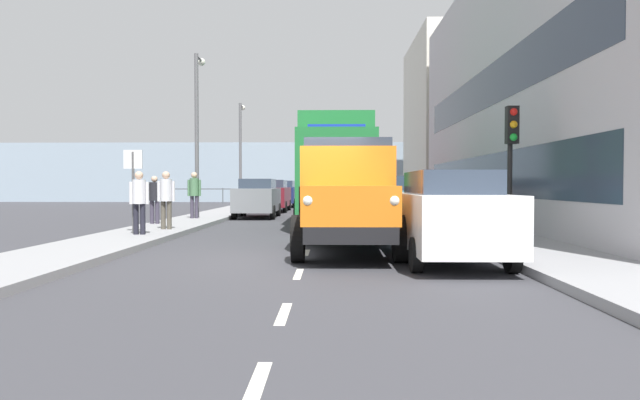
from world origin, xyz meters
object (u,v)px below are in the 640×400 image
at_px(car_teal_kerbside_1, 404,203).
at_px(car_navy_oppositeside_2, 282,193).
at_px(traffic_light_near, 511,143).
at_px(car_white_kerbside_near, 447,215).
at_px(pedestrian_with_bag, 139,197).
at_px(car_grey_oppositeside_0, 258,198).
at_px(car_silver_kerbside_2, 387,199).
at_px(street_sign, 133,177).
at_px(lamp_post_far, 241,145).
at_px(car_maroon_oppositeside_1, 272,195).
at_px(pedestrian_couple_b, 155,196).
at_px(pedestrian_by_lamp, 166,195).
at_px(car_red_kerbside_3, 377,196).
at_px(lamp_post_promenade, 198,120).
at_px(lorry_cargo_green, 336,168).
at_px(truck_vintage_orange, 347,198).
at_px(pedestrian_near_railing, 194,191).

bearing_deg(car_teal_kerbside_1, car_navy_oppositeside_2, -74.52).
relative_size(car_teal_kerbside_1, traffic_light_near, 1.38).
xyz_separation_m(car_white_kerbside_near, pedestrian_with_bag, (7.30, -4.00, 0.24)).
bearing_deg(car_grey_oppositeside_0, car_silver_kerbside_2, 157.75).
xyz_separation_m(car_white_kerbside_near, car_teal_kerbside_1, (-0.00, -6.43, 0.00)).
xyz_separation_m(car_teal_kerbside_1, street_sign, (7.54, 2.19, 0.79)).
height_order(traffic_light_near, lamp_post_far, lamp_post_far).
bearing_deg(car_maroon_oppositeside_1, pedestrian_couple_b, 77.18).
bearing_deg(car_teal_kerbside_1, pedestrian_by_lamp, 5.33).
bearing_deg(car_red_kerbside_3, car_white_kerbside_near, 90.00).
bearing_deg(pedestrian_by_lamp, lamp_post_promenade, -84.85).
distance_m(lorry_cargo_green, pedestrian_with_bag, 7.50).
bearing_deg(car_red_kerbside_3, pedestrian_with_bag, 60.90).
xyz_separation_m(truck_vintage_orange, lamp_post_far, (5.78, -21.64, 2.66)).
relative_size(car_maroon_oppositeside_1, pedestrian_with_bag, 2.75).
xyz_separation_m(lamp_post_promenade, lamp_post_far, (-0.03, -10.68, -0.24)).
height_order(car_navy_oppositeside_2, street_sign, street_sign).
bearing_deg(car_silver_kerbside_2, truck_vintage_orange, 80.02).
bearing_deg(car_teal_kerbside_1, car_red_kerbside_3, -90.00).
distance_m(car_red_kerbside_3, lamp_post_far, 9.98).
distance_m(truck_vintage_orange, street_sign, 6.46).
bearing_deg(pedestrian_with_bag, car_silver_kerbside_2, -132.98).
bearing_deg(lamp_post_promenade, traffic_light_near, 136.75).
height_order(car_maroon_oppositeside_1, lamp_post_far, lamp_post_far).
distance_m(pedestrian_with_bag, pedestrian_near_railing, 7.16).
bearing_deg(truck_vintage_orange, traffic_light_near, -156.43).
distance_m(car_white_kerbside_near, car_teal_kerbside_1, 6.43).
bearing_deg(pedestrian_near_railing, pedestrian_couple_b, 79.30).
xyz_separation_m(car_red_kerbside_3, pedestrian_near_railing, (7.60, 5.97, 0.33)).
bearing_deg(pedestrian_near_railing, traffic_light_near, 139.68).
relative_size(pedestrian_near_railing, street_sign, 0.80).
relative_size(car_maroon_oppositeside_1, car_navy_oppositeside_2, 0.99).
relative_size(car_teal_kerbside_1, pedestrian_with_bag, 2.65).
distance_m(car_teal_kerbside_1, traffic_light_near, 4.40).
height_order(lorry_cargo_green, car_red_kerbside_3, lorry_cargo_green).
bearing_deg(pedestrian_with_bag, truck_vintage_orange, 152.39).
distance_m(car_red_kerbside_3, pedestrian_couple_b, 12.21).
distance_m(car_maroon_oppositeside_1, traffic_light_near, 18.63).
bearing_deg(car_white_kerbside_near, pedestrian_couple_b, -44.58).
bearing_deg(lamp_post_far, pedestrian_near_railing, 90.28).
distance_m(car_red_kerbside_3, pedestrian_with_bag, 15.02).
bearing_deg(car_teal_kerbside_1, street_sign, 16.20).
relative_size(lorry_cargo_green, car_maroon_oppositeside_1, 1.78).
xyz_separation_m(car_silver_kerbside_2, lamp_post_promenade, (7.68, -0.29, 3.18)).
bearing_deg(car_maroon_oppositeside_1, car_teal_kerbside_1, 112.32).
height_order(truck_vintage_orange, pedestrian_near_railing, truck_vintage_orange).
distance_m(car_silver_kerbside_2, car_maroon_oppositeside_1, 9.71).
distance_m(truck_vintage_orange, car_navy_oppositeside_2, 25.39).
xyz_separation_m(car_navy_oppositeside_2, pedestrian_near_railing, (2.10, 15.14, 0.32)).
relative_size(pedestrian_by_lamp, lamp_post_promenade, 0.26).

